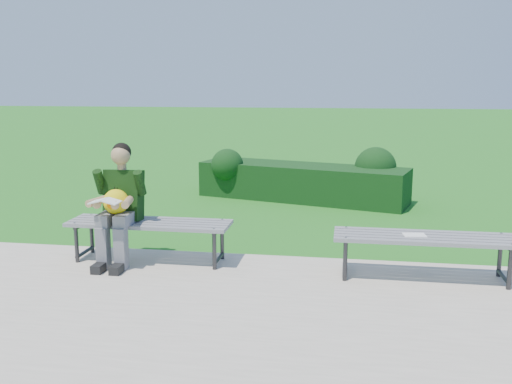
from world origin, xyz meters
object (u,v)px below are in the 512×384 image
Objects in this scene: bench_right at (424,241)px; seated_boy at (119,201)px; hedge at (307,179)px; paper_sheet at (414,235)px; bench_left at (149,226)px.

bench_right is 3.25m from seated_boy.
seated_boy is at bearing -114.47° from hedge.
hedge is at bearing 109.33° from paper_sheet.
bench_right is (1.47, -3.91, 0.06)m from hedge.
paper_sheet is at bearing -70.67° from hedge.
hedge reaches higher than bench_left.
bench_left is at bearing -111.19° from hedge.
hedge is at bearing 65.53° from seated_boy.
bench_left and bench_right have the same top height.
seated_boy reaches higher than paper_sheet.
hedge is at bearing 68.81° from bench_left.
bench_right is at bearing -69.38° from hedge.
hedge is at bearing 110.62° from bench_right.
bench_left is 1.37× the size of seated_boy.
bench_right is 7.55× the size of paper_sheet.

